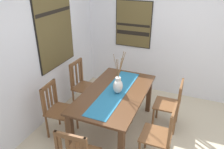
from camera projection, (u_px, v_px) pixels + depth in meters
name	position (u px, v px, depth m)	size (l,w,h in m)	color
ground_plane	(141.00, 144.00, 3.58)	(6.40, 6.40, 0.03)	beige
wall_back	(36.00, 49.00, 3.62)	(6.40, 0.12, 2.70)	silver
wall_side	(170.00, 33.00, 4.52)	(0.12, 6.40, 2.70)	silver
dining_table	(115.00, 98.00, 3.62)	(1.67, 0.95, 0.75)	#51331E
table_runner	(115.00, 92.00, 3.57)	(1.53, 0.36, 0.01)	#236B93
centerpiece_vase	(118.00, 85.00, 3.49)	(0.24, 0.21, 0.73)	silver
chair_0	(160.00, 135.00, 3.05)	(0.42, 0.42, 0.95)	brown
chair_1	(83.00, 85.00, 4.32)	(0.44, 0.44, 0.97)	brown
chair_3	(170.00, 104.00, 3.75)	(0.43, 0.43, 0.90)	brown
chair_4	(58.00, 109.00, 3.62)	(0.45, 0.45, 0.92)	brown
painting_on_back_wall	(55.00, 30.00, 3.89)	(1.01, 0.05, 1.36)	black
painting_on_side_wall	(133.00, 24.00, 4.68)	(0.05, 0.78, 0.98)	black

